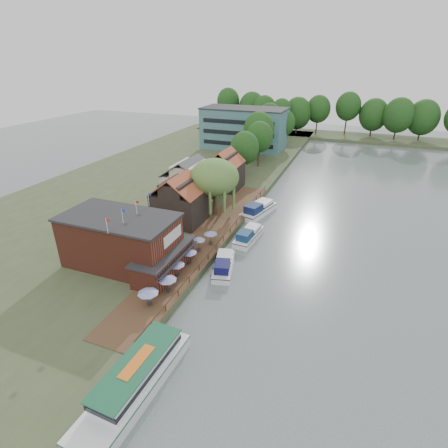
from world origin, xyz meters
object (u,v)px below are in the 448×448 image
(cruiser_1, at_px, (249,234))
(cottage_a, at_px, (179,199))
(swan, at_px, (170,329))
(umbrella_0, at_px, (149,298))
(umbrella_5, at_px, (211,238))
(umbrella_2, at_px, (177,269))
(cottage_b, at_px, (190,180))
(willow, at_px, (215,188))
(cruiser_0, at_px, (224,263))
(cruiser_2, at_px, (259,208))
(tour_boat, at_px, (134,379))
(umbrella_3, at_px, (189,257))
(umbrella_4, at_px, (199,244))
(hotel_block, at_px, (244,128))
(cottage_c, at_px, (225,169))
(umbrella_1, at_px, (168,284))
(pub, at_px, (133,243))

(cruiser_1, bearing_deg, cottage_a, -176.08)
(swan, bearing_deg, umbrella_0, 154.32)
(umbrella_5, bearing_deg, umbrella_2, -94.11)
(cottage_b, bearing_deg, willow, -33.69)
(umbrella_2, bearing_deg, cruiser_0, 50.52)
(willow, distance_m, umbrella_2, 21.09)
(cruiser_2, distance_m, tour_boat, 41.77)
(willow, height_order, umbrella_3, willow)
(umbrella_0, relative_size, umbrella_4, 1.02)
(cottage_b, height_order, umbrella_2, cottage_b)
(hotel_block, height_order, cruiser_2, hotel_block)
(umbrella_4, xyz_separation_m, umbrella_5, (0.87, 2.45, 0.00))
(cottage_c, bearing_deg, cruiser_0, -69.12)
(tour_boat, bearing_deg, umbrella_1, 108.72)
(umbrella_5, bearing_deg, pub, -128.71)
(cottage_a, height_order, umbrella_4, cottage_a)
(umbrella_1, relative_size, umbrella_5, 1.00)
(hotel_block, height_order, umbrella_5, hotel_block)
(cottage_b, bearing_deg, cruiser_2, 1.07)
(umbrella_2, height_order, tour_boat, umbrella_2)
(tour_boat, bearing_deg, umbrella_2, 107.36)
(cruiser_0, height_order, tour_boat, tour_boat)
(cottage_b, bearing_deg, cottage_c, 66.04)
(umbrella_2, bearing_deg, swan, -67.28)
(cottage_c, bearing_deg, umbrella_5, -73.57)
(pub, bearing_deg, cottage_c, 90.00)
(willow, height_order, umbrella_5, willow)
(umbrella_2, xyz_separation_m, cruiser_0, (4.45, 5.41, -1.22))
(hotel_block, distance_m, cottage_a, 56.47)
(pub, distance_m, umbrella_2, 7.06)
(cottage_b, distance_m, umbrella_3, 24.74)
(pub, bearing_deg, swan, -40.65)
(cruiser_1, xyz_separation_m, cruiser_2, (-1.36, 10.50, 0.20))
(umbrella_3, bearing_deg, swan, -74.06)
(cottage_c, bearing_deg, cottage_a, -93.01)
(willow, height_order, umbrella_4, willow)
(cottage_b, distance_m, umbrella_1, 31.07)
(cottage_a, height_order, swan, cottage_a)
(umbrella_1, height_order, tour_boat, umbrella_1)
(umbrella_3, distance_m, cruiser_1, 12.88)
(umbrella_2, bearing_deg, tour_boat, -74.85)
(hotel_block, relative_size, cruiser_0, 2.82)
(cottage_c, xyz_separation_m, umbrella_3, (6.75, -31.08, -2.96))
(umbrella_2, height_order, cruiser_1, umbrella_2)
(umbrella_2, xyz_separation_m, tour_boat, (4.34, -16.02, -0.76))
(umbrella_5, bearing_deg, cottage_c, 106.43)
(pub, bearing_deg, cruiser_1, 51.70)
(pub, relative_size, cottage_c, 2.35)
(cruiser_2, bearing_deg, umbrella_2, -83.84)
(pub, xyz_separation_m, umbrella_2, (6.64, -0.48, -2.36))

